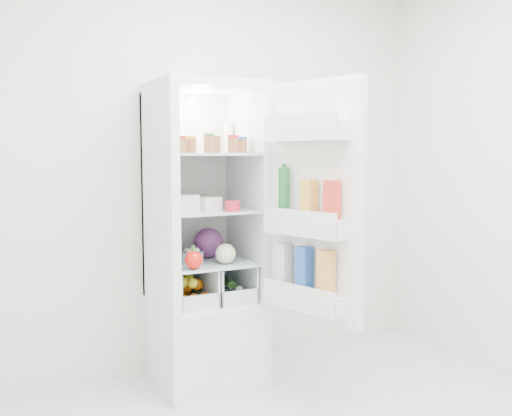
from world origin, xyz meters
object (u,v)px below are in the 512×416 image
red_cabbage (208,243)px  fridge_door (312,208)px  refrigerator (202,272)px  mushroom_bowl (192,258)px

red_cabbage → fridge_door: 0.77m
refrigerator → mushroom_bowl: bearing=-134.4°
refrigerator → fridge_door: 0.85m
red_cabbage → mushroom_bowl: size_ratio=1.38×
refrigerator → mushroom_bowl: 0.19m
refrigerator → mushroom_bowl: refrigerator is taller
red_cabbage → mushroom_bowl: (-0.15, -0.12, -0.06)m
mushroom_bowl → fridge_door: size_ratio=0.10×
fridge_door → refrigerator: bearing=14.6°
refrigerator → fridge_door: bearing=-57.9°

